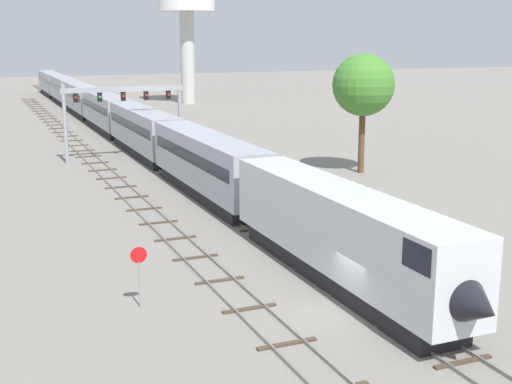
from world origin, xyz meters
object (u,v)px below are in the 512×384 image
signal_gantry (124,103)px  water_tower (186,4)px  passenger_train (105,111)px  trackside_tree_left (363,86)px  stop_sign (139,268)px

signal_gantry → water_tower: (23.49, 54.65, 12.19)m
passenger_train → signal_gantry: bearing=-95.7°
passenger_train → signal_gantry: size_ratio=11.88×
passenger_train → signal_gantry: signal_gantry is taller
water_tower → trackside_tree_left: water_tower is taller
signal_gantry → trackside_tree_left: bearing=-39.4°
signal_gantry → water_tower: 60.72m
signal_gantry → stop_sign: size_ratio=4.20×
water_tower → stop_sign: size_ratio=7.81×
water_tower → stop_sign: 99.88m
water_tower → trackside_tree_left: (-5.20, -69.68, -9.96)m
passenger_train → stop_sign: size_ratio=49.90×
passenger_train → trackside_tree_left: 41.16m
stop_sign → water_tower: bearing=71.5°
trackside_tree_left → water_tower: bearing=85.7°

